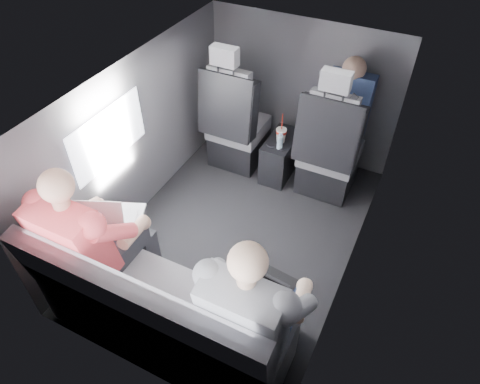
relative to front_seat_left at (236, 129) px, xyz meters
The scene contains 19 objects.
floor 1.03m from the front_seat_left, 61.81° to the right, with size 2.60×2.60×0.00m, color black.
ceiling 1.34m from the front_seat_left, 61.81° to the right, with size 2.60×2.60×0.00m, color #B2B2AD.
panel_left 0.99m from the front_seat_left, 118.19° to the right, with size 0.02×2.60×1.35m, color #56565B.
panel_right 1.61m from the front_seat_left, 31.88° to the right, with size 0.02×2.60×1.35m, color #56565B.
panel_front 0.70m from the front_seat_left, 45.65° to the left, with size 1.80×0.02×1.35m, color #56565B.
panel_back 2.20m from the front_seat_left, 78.12° to the right, with size 1.80×0.02×1.35m, color #56565B.
side_window 1.32m from the front_seat_left, 110.67° to the right, with size 0.02×0.75×0.42m, color white.
seatbelt 1.00m from the front_seat_left, 10.68° to the right, with size 0.05×0.01×0.65m, color black.
front_seat_left is the anchor object (origin of this frame).
front_seat_right 0.90m from the front_seat_left, ahead, with size 0.52×0.58×1.26m.
center_console 0.49m from the front_seat_left, ahead, with size 0.24×0.48×0.41m.
rear_bench 1.96m from the front_seat_left, 76.69° to the right, with size 1.60×0.57×0.92m.
soda_cup 0.46m from the front_seat_left, ahead, with size 0.10×0.10×0.29m.
water_bottle 0.50m from the front_seat_left, 11.25° to the right, with size 0.05×0.05×0.15m.
laptop_white 1.62m from the front_seat_left, 94.44° to the right, with size 0.43×0.46×0.26m.
laptop_black 1.92m from the front_seat_left, 58.21° to the right, with size 0.33×0.31×0.22m.
passenger_rear_left 1.83m from the front_seat_left, 92.46° to the right, with size 0.54×0.65×1.28m.
passenger_rear_right 2.10m from the front_seat_left, 60.29° to the right, with size 0.53×0.65×1.27m.
passenger_front_right 1.03m from the front_seat_left, 15.50° to the left, with size 0.38×0.38×0.76m.
Camera 1 is at (1.07, -2.13, 2.67)m, focal length 32.00 mm.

